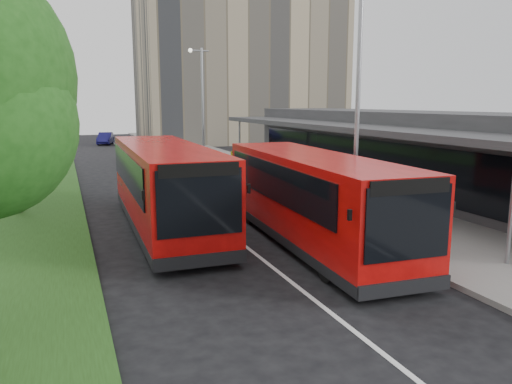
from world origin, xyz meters
The scene contains 17 objects.
ground centered at (0.00, 0.00, 0.00)m, with size 120.00×120.00×0.00m, color black.
pavement centered at (6.00, 20.00, 0.07)m, with size 5.00×80.00×0.15m, color slate.
grass_verge centered at (-7.00, 20.00, 0.05)m, with size 5.00×80.00×0.10m, color #224616.
lane_centre_line centered at (0.00, 15.00, 0.01)m, with size 0.12×70.00×0.01m, color silver.
kerb_dashes centered at (3.30, 19.00, 0.01)m, with size 0.12×56.00×0.01m.
office_block centered at (14.00, 42.00, 9.00)m, with size 22.00×12.00×18.00m, color tan.
station_building centered at (10.86, 8.00, 2.04)m, with size 7.70×26.00×4.00m.
tree_mid centered at (-7.01, 9.05, 4.88)m, with size 4.70×4.70×7.55m.
tree_far centered at (-7.01, 21.05, 4.79)m, with size 4.62×4.62×7.42m.
lamp_post_near centered at (4.12, 2.00, 4.72)m, with size 1.44×0.28×8.00m.
lamp_post_far centered at (4.12, 22.00, 4.72)m, with size 1.44×0.28×8.00m.
bus_main centered at (2.04, 1.02, 1.46)m, with size 3.06×10.19×2.85m.
bus_second centered at (-1.87, 4.67, 1.52)m, with size 2.90×10.56×2.97m.
litter_bin centered at (4.96, 10.22, 0.64)m, with size 0.54×0.54×0.98m, color #372116.
bollard centered at (5.09, 18.17, 0.72)m, with size 0.18×0.18×1.14m, color yellow.
car_near centered at (1.63, 39.37, 0.54)m, with size 1.27×3.17×1.08m, color #61100D.
car_far centered at (-0.94, 42.88, 0.64)m, with size 1.35×3.86×1.27m, color navy.
Camera 1 is at (-5.11, -12.64, 4.46)m, focal length 35.00 mm.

